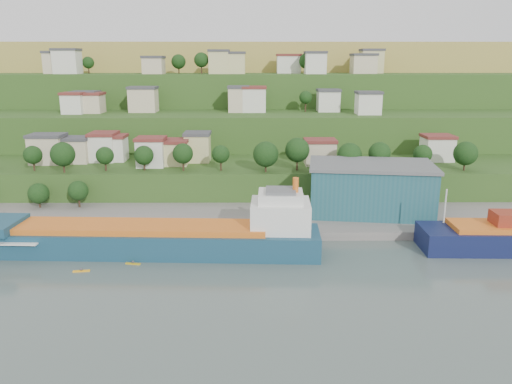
{
  "coord_description": "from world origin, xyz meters",
  "views": [
    {
      "loc": [
        9.31,
        -92.3,
        39.6
      ],
      "look_at": [
        9.91,
        15.0,
        11.56
      ],
      "focal_mm": 35.0,
      "sensor_mm": 36.0,
      "label": 1
    }
  ],
  "objects_px": {
    "cargo_ship_near": "(161,239)",
    "caravan": "(9,222)",
    "warehouse": "(370,188)",
    "kayak_orange": "(81,270)"
  },
  "relations": [
    {
      "from": "cargo_ship_near",
      "to": "caravan",
      "type": "bearing_deg",
      "value": 164.53
    },
    {
      "from": "caravan",
      "to": "warehouse",
      "type": "bearing_deg",
      "value": 7.64
    },
    {
      "from": "cargo_ship_near",
      "to": "caravan",
      "type": "xyz_separation_m",
      "value": [
        -38.41,
        12.36,
        -0.18
      ]
    },
    {
      "from": "warehouse",
      "to": "kayak_orange",
      "type": "height_order",
      "value": "warehouse"
    },
    {
      "from": "warehouse",
      "to": "caravan",
      "type": "bearing_deg",
      "value": -165.71
    },
    {
      "from": "caravan",
      "to": "kayak_orange",
      "type": "height_order",
      "value": "caravan"
    },
    {
      "from": "warehouse",
      "to": "caravan",
      "type": "relative_size",
      "value": 4.94
    },
    {
      "from": "warehouse",
      "to": "kayak_orange",
      "type": "xyz_separation_m",
      "value": [
        -63.54,
        -33.0,
        -8.2
      ]
    },
    {
      "from": "cargo_ship_near",
      "to": "kayak_orange",
      "type": "relative_size",
      "value": 22.25
    },
    {
      "from": "warehouse",
      "to": "caravan",
      "type": "distance_m",
      "value": 88.82
    }
  ]
}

